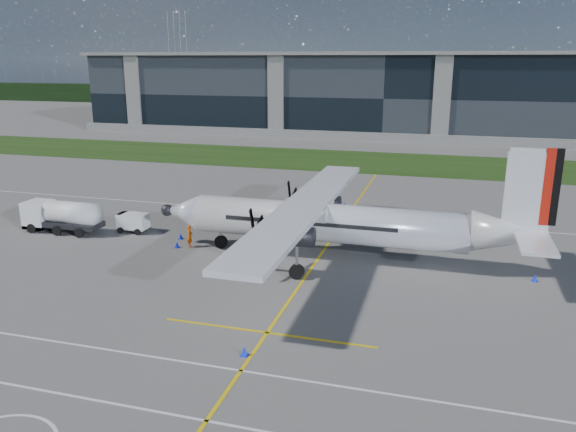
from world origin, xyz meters
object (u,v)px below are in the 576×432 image
ground_crew_person (190,235)px  turboprop_aircraft (342,201)px  pylon_west (178,57)px  safety_cone_nose_stbd (181,236)px  fuel_tanker_truck (58,216)px  safety_cone_stbdwing (344,204)px  safety_cone_nose_port (177,245)px  safety_cone_portwing (244,351)px  safety_cone_tail (535,278)px  baggage_tug (133,223)px

ground_crew_person → turboprop_aircraft: bearing=-101.0°
pylon_west → safety_cone_nose_stbd: size_ratio=60.00×
turboprop_aircraft → fuel_tanker_truck: bearing=179.4°
fuel_tanker_truck → safety_cone_stbdwing: bearing=34.2°
ground_crew_person → safety_cone_nose_port: bearing=101.8°
safety_cone_portwing → ground_crew_person: bearing=124.2°
turboprop_aircraft → safety_cone_tail: 13.94m
safety_cone_tail → safety_cone_nose_port: same height
safety_cone_tail → ground_crew_person: bearing=179.6°
turboprop_aircraft → baggage_tug: (-18.35, 1.91, -3.62)m
turboprop_aircraft → safety_cone_nose_stbd: size_ratio=59.00×
ground_crew_person → safety_cone_portwing: (9.97, -14.66, -0.77)m
safety_cone_portwing → safety_cone_nose_stbd: (-11.62, 16.31, 0.00)m
pylon_west → safety_cone_tail: pylon_west is taller
baggage_tug → safety_cone_tail: (31.63, -2.53, -0.55)m
ground_crew_person → safety_cone_stbdwing: 18.34m
baggage_tug → safety_cone_nose_stbd: size_ratio=5.36×
pylon_west → baggage_tug: 156.97m
baggage_tug → safety_cone_nose_port: bearing=-27.0°
fuel_tanker_truck → baggage_tug: fuel_tanker_truck is taller
pylon_west → safety_cone_stbdwing: bearing=-57.4°
safety_cone_portwing → turboprop_aircraft: bearing=82.7°
safety_cone_tail → safety_cone_nose_stbd: same height
fuel_tanker_truck → safety_cone_nose_stbd: (11.03, 0.95, -1.11)m
safety_cone_nose_stbd → safety_cone_portwing: bearing=-54.5°
safety_cone_nose_stbd → safety_cone_nose_port: same height
baggage_tug → ground_crew_person: bearing=-20.2°
safety_cone_portwing → safety_cone_tail: same height
fuel_tanker_truck → safety_cone_portwing: bearing=-34.1°
safety_cone_stbdwing → safety_cone_nose_port: size_ratio=1.00×
turboprop_aircraft → safety_cone_stbdwing: turboprop_aircraft is taller
fuel_tanker_truck → safety_cone_tail: size_ratio=14.50×
pylon_west → fuel_tanker_truck: pylon_west is taller
safety_cone_stbdwing → turboprop_aircraft: bearing=-80.7°
fuel_tanker_truck → safety_cone_portwing: 27.40m
fuel_tanker_truck → safety_cone_nose_port: 11.86m
safety_cone_stbdwing → safety_cone_nose_port: 19.19m
safety_cone_tail → turboprop_aircraft: bearing=177.3°
safety_cone_nose_stbd → pylon_west: bearing=116.5°
pylon_west → safety_cone_nose_stbd: (71.04, -142.30, -14.75)m
baggage_tug → safety_cone_portwing: baggage_tug is taller
safety_cone_nose_port → turboprop_aircraft: bearing=4.0°
turboprop_aircraft → safety_cone_nose_port: 13.54m
turboprop_aircraft → ground_crew_person: bearing=-177.8°
pylon_west → fuel_tanker_truck: size_ratio=4.14×
baggage_tug → ground_crew_person: ground_crew_person is taller
turboprop_aircraft → safety_cone_portwing: turboprop_aircraft is taller
turboprop_aircraft → safety_cone_nose_stbd: bearing=175.0°
pylon_west → turboprop_aircraft: (84.61, -143.50, -10.57)m
baggage_tug → pylon_west: bearing=115.1°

